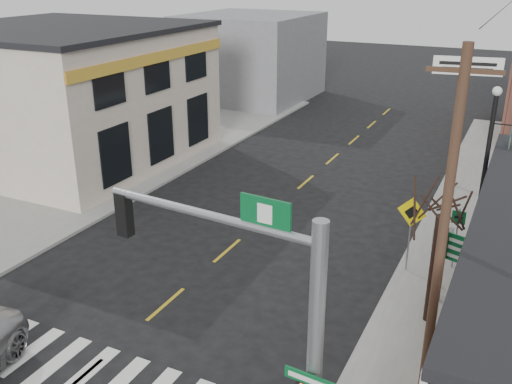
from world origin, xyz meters
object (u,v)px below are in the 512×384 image
at_px(utility_pole_near, 443,236).
at_px(traffic_signal_pole, 276,333).
at_px(guide_sign, 464,258).
at_px(fire_hydrant, 446,326).
at_px(bare_tree, 443,195).
at_px(dance_center_sign, 465,85).
at_px(lamp_post, 488,161).

bearing_deg(utility_pole_near, traffic_signal_pole, -124.01).
distance_m(traffic_signal_pole, guide_sign, 9.04).
xyz_separation_m(traffic_signal_pole, fire_hydrant, (2.27, 6.63, -3.32)).
bearing_deg(bare_tree, fire_hydrant, -46.71).
height_order(traffic_signal_pole, guide_sign, traffic_signal_pole).
relative_size(fire_hydrant, utility_pole_near, 0.08).
bearing_deg(dance_center_sign, guide_sign, -90.14).
bearing_deg(guide_sign, bare_tree, -100.77).
distance_m(lamp_post, bare_tree, 5.07).
distance_m(traffic_signal_pole, utility_pole_near, 4.57).
relative_size(traffic_signal_pole, guide_sign, 2.50).
distance_m(lamp_post, dance_center_sign, 7.16).
bearing_deg(fire_hydrant, traffic_signal_pole, -108.92).
height_order(lamp_post, dance_center_sign, dance_center_sign).
relative_size(fire_hydrant, dance_center_sign, 0.11).
height_order(lamp_post, utility_pole_near, utility_pole_near).
height_order(fire_hydrant, utility_pole_near, utility_pole_near).
relative_size(fire_hydrant, lamp_post, 0.11).
height_order(guide_sign, dance_center_sign, dance_center_sign).
bearing_deg(dance_center_sign, lamp_post, -84.77).
bearing_deg(dance_center_sign, traffic_signal_pole, -101.21).
xyz_separation_m(traffic_signal_pole, dance_center_sign, (0.66, 19.10, 1.08)).
bearing_deg(guide_sign, utility_pole_near, -73.25).
bearing_deg(fire_hydrant, utility_pole_near, -92.83).
xyz_separation_m(fire_hydrant, utility_pole_near, (-0.13, -2.64, 3.93)).
bearing_deg(guide_sign, fire_hydrant, -73.15).
xyz_separation_m(fire_hydrant, lamp_post, (0.15, 5.64, 3.16)).
bearing_deg(dance_center_sign, fire_hydrant, -91.86).
bearing_deg(traffic_signal_pole, utility_pole_near, 66.78).
height_order(traffic_signal_pole, utility_pole_near, utility_pole_near).
height_order(guide_sign, fire_hydrant, guide_sign).
bearing_deg(traffic_signal_pole, guide_sign, 79.47).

